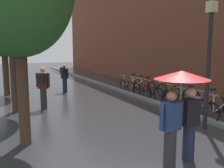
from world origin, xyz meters
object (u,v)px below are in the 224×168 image
parked_bicycle_3 (178,97)px  parked_bicycle_8 (130,84)px  street_tree_1 (9,2)px  couple_under_umbrella (181,101)px  pedestrian_walking_far (43,87)px  parked_bicycle_5 (155,91)px  parked_bicycle_7 (138,86)px  parked_bicycle_2 (187,100)px  street_lamp_post (209,55)px  parked_bicycle_1 (209,104)px  parked_bicycle_4 (167,93)px  pedestrian_walking_midground (64,77)px  parked_bicycle_6 (144,88)px  parked_bicycle_0 (222,110)px  street_tree_2 (3,24)px

parked_bicycle_3 → parked_bicycle_8: same height
street_tree_1 → couple_under_umbrella: 7.29m
couple_under_umbrella → pedestrian_walking_far: (-1.82, 6.11, -0.46)m
parked_bicycle_5 → parked_bicycle_7: bearing=88.7°
parked_bicycle_2 → couple_under_umbrella: 5.06m
street_tree_1 → street_lamp_post: 7.22m
parked_bicycle_1 → street_lamp_post: (-1.39, -1.14, 1.89)m
parked_bicycle_2 → parked_bicycle_4: (0.21, 1.54, 0.00)m
street_tree_1 → parked_bicycle_2: street_tree_1 is taller
parked_bicycle_1 → pedestrian_walking_midground: bearing=118.1°
parked_bicycle_4 → parked_bicycle_6: 1.78m
parked_bicycle_3 → pedestrian_walking_far: bearing=161.2°
parked_bicycle_1 → parked_bicycle_3: same height
parked_bicycle_0 → couple_under_umbrella: couple_under_umbrella is taller
street_tree_1 → parked_bicycle_4: size_ratio=5.26×
parked_bicycle_6 → pedestrian_walking_midground: size_ratio=0.72×
parked_bicycle_5 → parked_bicycle_3: bearing=-89.2°
parked_bicycle_0 → parked_bicycle_3: (0.17, 2.45, 0.00)m
parked_bicycle_2 → parked_bicycle_3: size_ratio=1.00×
parked_bicycle_2 → couple_under_umbrella: (-3.48, -3.53, 0.99)m
parked_bicycle_5 → pedestrian_walking_far: (-5.43, 0.16, 0.54)m
street_tree_2 → pedestrian_walking_midground: bearing=-8.6°
street_tree_2 → parked_bicycle_6: (6.65, -3.17, -3.32)m
parked_bicycle_1 → parked_bicycle_0: bearing=-105.9°
pedestrian_walking_midground → pedestrian_walking_far: pedestrian_walking_far is taller
parked_bicycle_1 → pedestrian_walking_midground: size_ratio=0.71×
parked_bicycle_7 → pedestrian_walking_midground: bearing=151.7°
parked_bicycle_3 → pedestrian_walking_midground: 6.46m
parked_bicycle_5 → parked_bicycle_7: size_ratio=0.98×
street_tree_2 → street_lamp_post: bearing=-58.0°
street_tree_1 → parked_bicycle_3: (6.54, -1.81, -3.77)m
parked_bicycle_4 → parked_bicycle_5: (-0.08, 0.88, 0.00)m
parked_bicycle_2 → parked_bicycle_6: size_ratio=1.03×
street_tree_2 → parked_bicycle_2: street_tree_2 is taller
pedestrian_walking_far → parked_bicycle_0: bearing=-39.2°
street_lamp_post → pedestrian_walking_midground: street_lamp_post is taller
couple_under_umbrella → street_lamp_post: street_lamp_post is taller
street_lamp_post → parked_bicycle_4: bearing=69.0°
parked_bicycle_4 → pedestrian_walking_far: size_ratio=0.65×
street_tree_2 → parked_bicycle_4: street_tree_2 is taller
parked_bicycle_1 → parked_bicycle_7: bearing=90.4°
street_tree_1 → pedestrian_walking_midground: size_ratio=3.71×
parked_bicycle_5 → couple_under_umbrella: size_ratio=0.57×
pedestrian_walking_midground → street_lamp_post: bearing=-73.9°
parked_bicycle_4 → parked_bicycle_7: size_ratio=0.96×
parked_bicycle_0 → couple_under_umbrella: bearing=-152.4°
pedestrian_walking_far → street_lamp_post: bearing=-48.7°
street_tree_1 → street_tree_2: bearing=92.3°
parked_bicycle_6 → street_lamp_post: bearing=-103.4°
parked_bicycle_2 → parked_bicycle_3: 0.75m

